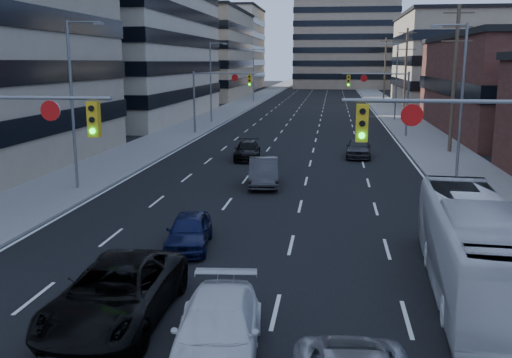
{
  "coord_description": "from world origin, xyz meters",
  "views": [
    {
      "loc": [
        3.25,
        -8.85,
        6.91
      ],
      "look_at": [
        0.21,
        13.73,
        2.2
      ],
      "focal_mm": 40.0,
      "sensor_mm": 36.0,
      "label": 1
    }
  ],
  "objects_px": {
    "white_van": "(217,332)",
    "sedan_blue": "(189,231)",
    "transit_bus": "(474,247)",
    "black_pickup": "(116,294)"
  },
  "relations": [
    {
      "from": "black_pickup",
      "to": "white_van",
      "type": "relative_size",
      "value": 1.2
    },
    {
      "from": "transit_bus",
      "to": "white_van",
      "type": "bearing_deg",
      "value": -140.07
    },
    {
      "from": "black_pickup",
      "to": "sedan_blue",
      "type": "height_order",
      "value": "black_pickup"
    },
    {
      "from": "white_van",
      "to": "sedan_blue",
      "type": "xyz_separation_m",
      "value": [
        -2.71,
        7.99,
        -0.06
      ]
    },
    {
      "from": "white_van",
      "to": "transit_bus",
      "type": "bearing_deg",
      "value": 31.2
    },
    {
      "from": "white_van",
      "to": "sedan_blue",
      "type": "height_order",
      "value": "white_van"
    },
    {
      "from": "transit_bus",
      "to": "sedan_blue",
      "type": "relative_size",
      "value": 2.65
    },
    {
      "from": "sedan_blue",
      "to": "white_van",
      "type": "bearing_deg",
      "value": -78.09
    },
    {
      "from": "white_van",
      "to": "transit_bus",
      "type": "height_order",
      "value": "transit_bus"
    },
    {
      "from": "transit_bus",
      "to": "sedan_blue",
      "type": "xyz_separation_m",
      "value": [
        -9.59,
        2.89,
        -0.76
      ]
    }
  ]
}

